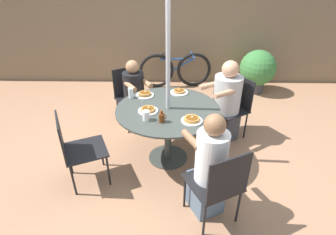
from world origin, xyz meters
TOP-DOWN VIEW (x-y plane):
  - ground_plane at (0.00, 0.00)m, footprint 12.00×12.00m
  - back_fence at (0.00, 2.73)m, footprint 10.00×0.06m
  - patio_table at (0.00, 0.00)m, footprint 1.27×1.27m
  - umbrella_pole at (0.00, 0.00)m, footprint 0.05×0.05m
  - patio_chair_north at (-0.61, 0.93)m, footprint 0.63×0.63m
  - diner_north at (-0.52, 0.79)m, footprint 0.49×0.53m
  - patio_chair_east at (-1.02, -0.47)m, footprint 0.60×0.60m
  - patio_chair_south at (0.49, -1.01)m, footprint 0.61×0.61m
  - diner_south at (0.41, -0.85)m, footprint 0.46×0.52m
  - patio_chair_west at (0.94, 0.60)m, footprint 0.63×0.63m
  - diner_west at (0.79, 0.50)m, footprint 0.63×0.59m
  - pancake_plate_a at (0.27, -0.30)m, footprint 0.24×0.24m
  - pancake_plate_b at (-0.23, -0.09)m, footprint 0.24×0.24m
  - pancake_plate_c at (-0.31, 0.34)m, footprint 0.24×0.24m
  - pancake_plate_d at (0.14, 0.44)m, footprint 0.24×0.24m
  - syrup_bottle at (-0.06, -0.32)m, footprint 0.09×0.07m
  - coffee_cup at (-0.24, -0.29)m, footprint 0.08×0.08m
  - drinking_glass_a at (-0.49, 0.28)m, footprint 0.06×0.06m
  - bicycle at (0.11, 2.41)m, footprint 1.50×0.44m
  - potted_shrub at (1.73, 2.19)m, footprint 0.70×0.70m

SIDE VIEW (x-z plane):
  - ground_plane at x=0.00m, z-range 0.00..0.00m
  - bicycle at x=0.11m, z-range 0.00..0.74m
  - potted_shrub at x=1.73m, z-range 0.05..0.90m
  - diner_north at x=-0.52m, z-range -0.04..1.04m
  - patio_chair_north at x=-0.61m, z-range 0.06..0.95m
  - patio_chair_east at x=-1.02m, z-range 0.06..0.95m
  - patio_chair_south at x=0.49m, z-range 0.06..0.95m
  - patio_chair_west at x=0.94m, z-range 0.06..0.95m
  - diner_west at x=0.79m, z-range -0.06..1.12m
  - diner_south at x=0.41m, z-range -0.04..1.12m
  - patio_table at x=0.00m, z-range 0.25..1.01m
  - pancake_plate_d at x=0.14m, z-range 0.74..0.80m
  - pancake_plate_b at x=-0.23m, z-range 0.74..0.80m
  - pancake_plate_a at x=0.27m, z-range 0.74..0.80m
  - pancake_plate_c at x=-0.31m, z-range 0.74..0.81m
  - syrup_bottle at x=-0.06m, z-range 0.74..0.88m
  - coffee_cup at x=-0.24m, z-range 0.75..0.86m
  - drinking_glass_a at x=-0.49m, z-range 0.75..0.89m
  - back_fence at x=0.00m, z-range 0.00..1.80m
  - umbrella_pole at x=0.00m, z-range 0.00..2.11m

